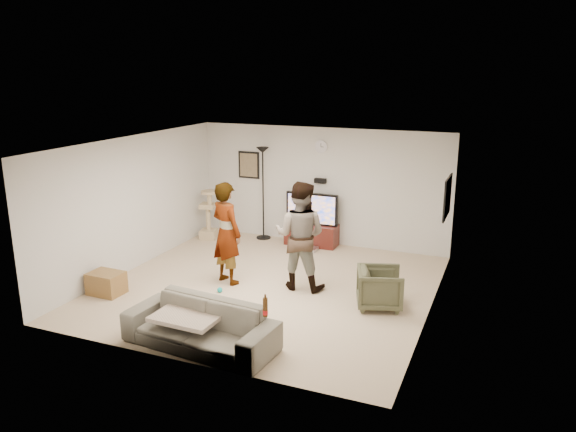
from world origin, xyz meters
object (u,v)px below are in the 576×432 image
at_px(tv_stand, 312,234).
at_px(sofa, 200,325).
at_px(tv, 312,209).
at_px(beer_bottle, 265,307).
at_px(person_right, 300,236).
at_px(armchair, 380,288).
at_px(side_table, 106,283).
at_px(person_left, 227,233).
at_px(cat_tree, 208,214).
at_px(floor_lamp, 263,194).

bearing_deg(tv_stand, sofa, -88.36).
xyz_separation_m(tv, beer_bottle, (1.11, -4.80, -0.06)).
xyz_separation_m(person_right, armchair, (1.47, -0.28, -0.62)).
relative_size(armchair, side_table, 1.25).
height_order(beer_bottle, armchair, beer_bottle).
bearing_deg(person_left, cat_tree, -29.47).
bearing_deg(person_left, side_table, 60.53).
bearing_deg(cat_tree, sofa, -61.01).
xyz_separation_m(tv, side_table, (-2.28, -3.83, -0.61)).
bearing_deg(beer_bottle, tv_stand, 103.06).
distance_m(person_left, person_right, 1.30).
bearing_deg(sofa, person_left, 114.57).
height_order(person_left, person_right, person_right).
bearing_deg(side_table, beer_bottle, -16.03).
distance_m(tv_stand, beer_bottle, 4.96).
xyz_separation_m(person_left, person_right, (1.27, 0.26, 0.03)).
bearing_deg(floor_lamp, side_table, -106.20).
distance_m(cat_tree, person_left, 2.72).
height_order(person_right, sofa, person_right).
height_order(sofa, armchair, armchair).
height_order(tv_stand, sofa, sofa).
height_order(cat_tree, side_table, cat_tree).
bearing_deg(tv_stand, person_left, -104.10).
distance_m(person_right, beer_bottle, 2.54).
bearing_deg(floor_lamp, sofa, -75.04).
xyz_separation_m(floor_lamp, armchair, (3.26, -2.65, -0.70)).
xyz_separation_m(floor_lamp, sofa, (1.30, -4.85, -0.71)).
relative_size(sofa, armchair, 3.02).
xyz_separation_m(tv_stand, armchair, (2.10, -2.60, 0.09)).
height_order(tv, person_right, person_right).
bearing_deg(side_table, person_left, 37.35).
distance_m(tv_stand, cat_tree, 2.35).
distance_m(cat_tree, sofa, 5.00).
bearing_deg(tv, beer_bottle, -76.94).
bearing_deg(tv, tv_stand, 0.00).
relative_size(beer_bottle, armchair, 0.36).
distance_m(person_left, side_table, 2.18).
xyz_separation_m(tv, armchair, (2.10, -2.60, -0.48)).
distance_m(tv_stand, armchair, 3.34).
height_order(floor_lamp, armchair, floor_lamp).
relative_size(sofa, side_table, 3.77).
bearing_deg(beer_bottle, tv, 103.06).
bearing_deg(floor_lamp, armchair, -39.12).
distance_m(beer_bottle, side_table, 3.58).
xyz_separation_m(sofa, side_table, (-2.42, 0.98, -0.12)).
distance_m(person_right, side_table, 3.36).
bearing_deg(tv, sofa, -88.36).
height_order(tv, cat_tree, tv).
bearing_deg(tv, person_right, -74.89).
height_order(sofa, beer_bottle, beer_bottle).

